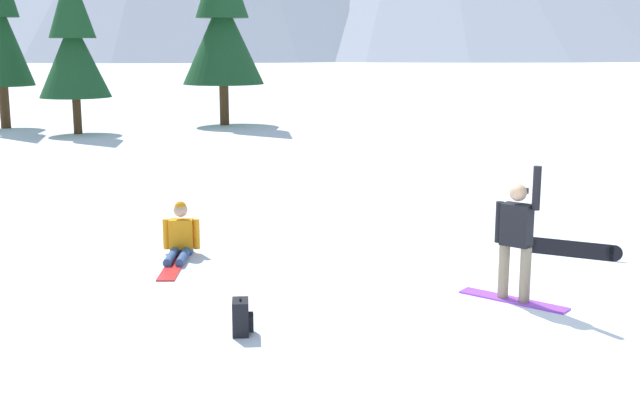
# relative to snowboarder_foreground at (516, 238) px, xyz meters

# --- Properties ---
(ground_plane) EXTENTS (800.00, 800.00, 0.00)m
(ground_plane) POSITION_rel_snowboarder_foreground_xyz_m (-0.83, -0.80, -0.91)
(ground_plane) COLOR white
(snowboarder_foreground) EXTENTS (1.26, 1.34, 1.94)m
(snowboarder_foreground) POSITION_rel_snowboarder_foreground_xyz_m (0.00, 0.00, 0.00)
(snowboarder_foreground) COLOR #993FD8
(snowboarder_foreground) RESTS_ON ground_plane
(snowboarder_midground) EXTENTS (0.71, 1.83, 0.92)m
(snowboarder_midground) POSITION_rel_snowboarder_foreground_xyz_m (-4.62, 3.22, -0.60)
(snowboarder_midground) COLOR #335184
(snowboarder_midground) RESTS_ON ground_plane
(loose_snowboard_near_right) EXTENTS (1.47, 1.11, 0.25)m
(loose_snowboard_near_right) POSITION_rel_snowboarder_foreground_xyz_m (1.93, 2.14, -0.77)
(loose_snowboard_near_right) COLOR black
(loose_snowboard_near_right) RESTS_ON ground_plane
(backpack_black) EXTENTS (0.28, 0.34, 0.47)m
(backpack_black) POSITION_rel_snowboarder_foreground_xyz_m (-3.86, -0.66, -0.69)
(backpack_black) COLOR black
(backpack_black) RESTS_ON ground_plane
(pine_tree_leaning) EXTENTS (2.78, 2.78, 6.58)m
(pine_tree_leaning) POSITION_rel_snowboarder_foreground_xyz_m (-8.65, 22.83, 2.68)
(pine_tree_leaning) COLOR #472D19
(pine_tree_leaning) RESTS_ON ground_plane
(pine_tree_tall) EXTENTS (3.53, 3.53, 8.12)m
(pine_tree_tall) POSITION_rel_snowboarder_foreground_xyz_m (-2.70, 25.44, 3.52)
(pine_tree_tall) COLOR #472D19
(pine_tree_tall) RESTS_ON ground_plane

